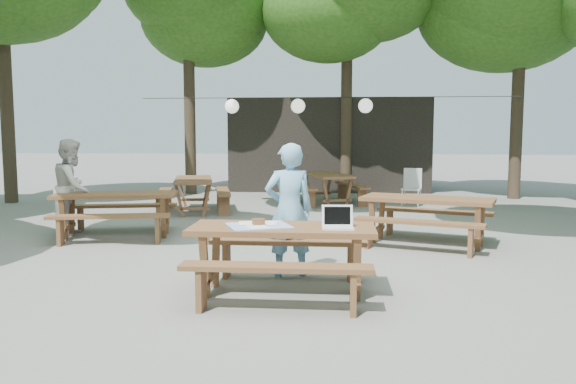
# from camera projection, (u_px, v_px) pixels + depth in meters

# --- Properties ---
(ground) EXTENTS (80.00, 80.00, 0.00)m
(ground) POSITION_uv_depth(u_px,v_px,m) (282.00, 262.00, 7.67)
(ground) COLOR slate
(ground) RESTS_ON ground
(pavilion) EXTENTS (6.00, 3.00, 2.80)m
(pavilion) POSITION_uv_depth(u_px,v_px,m) (329.00, 144.00, 17.89)
(pavilion) COLOR black
(pavilion) RESTS_ON ground
(main_picnic_table) EXTENTS (2.00, 1.58, 0.75)m
(main_picnic_table) POSITION_uv_depth(u_px,v_px,m) (283.00, 259.00, 6.12)
(main_picnic_table) COLOR brown
(main_picnic_table) RESTS_ON ground
(picnic_table_nw) EXTENTS (2.18, 1.93, 0.75)m
(picnic_table_nw) POSITION_uv_depth(u_px,v_px,m) (117.00, 214.00, 9.49)
(picnic_table_nw) COLOR brown
(picnic_table_nw) RESTS_ON ground
(picnic_table_ne) EXTENTS (2.32, 2.13, 0.75)m
(picnic_table_ne) POSITION_uv_depth(u_px,v_px,m) (427.00, 220.00, 8.84)
(picnic_table_ne) COLOR brown
(picnic_table_ne) RESTS_ON ground
(picnic_table_far_w) EXTENTS (1.98, 2.22, 0.75)m
(picnic_table_far_w) POSITION_uv_depth(u_px,v_px,m) (194.00, 195.00, 12.53)
(picnic_table_far_w) COLOR brown
(picnic_table_far_w) RESTS_ON ground
(picnic_table_far_e) EXTENTS (2.09, 2.30, 0.75)m
(picnic_table_far_e) POSITION_uv_depth(u_px,v_px,m) (327.00, 188.00, 13.95)
(picnic_table_far_e) COLOR brown
(picnic_table_far_e) RESTS_ON ground
(woman) EXTENTS (0.68, 0.53, 1.64)m
(woman) POSITION_uv_depth(u_px,v_px,m) (289.00, 210.00, 6.86)
(woman) COLOR #7FC0E8
(woman) RESTS_ON ground
(second_person) EXTENTS (0.75, 0.90, 1.66)m
(second_person) POSITION_uv_depth(u_px,v_px,m) (72.00, 187.00, 9.65)
(second_person) COLOR silver
(second_person) RESTS_ON ground
(plastic_chair) EXTENTS (0.54, 0.54, 0.90)m
(plastic_chair) POSITION_uv_depth(u_px,v_px,m) (411.00, 195.00, 13.67)
(plastic_chair) COLOR silver
(plastic_chair) RESTS_ON ground
(laptop) EXTENTS (0.35, 0.28, 0.24)m
(laptop) POSITION_uv_depth(u_px,v_px,m) (338.00, 222.00, 5.96)
(laptop) COLOR white
(laptop) RESTS_ON main_picnic_table
(tabletop_clutter) EXTENTS (0.81, 0.75, 0.08)m
(tabletop_clutter) POSITION_uv_depth(u_px,v_px,m) (259.00, 225.00, 6.11)
(tabletop_clutter) COLOR #3D70D1
(tabletop_clutter) RESTS_ON main_picnic_table
(paper_lanterns) EXTENTS (9.00, 0.34, 0.38)m
(paper_lanterns) POSITION_uv_depth(u_px,v_px,m) (299.00, 106.00, 13.38)
(paper_lanterns) COLOR black
(paper_lanterns) RESTS_ON ground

